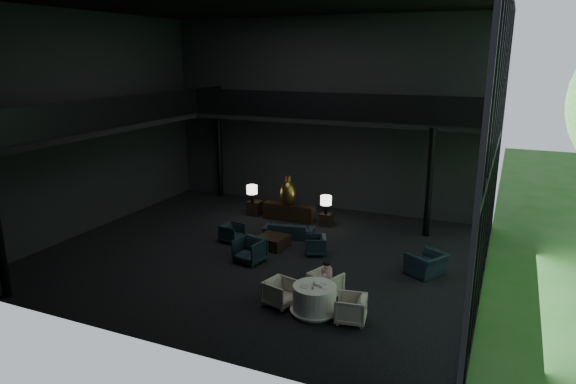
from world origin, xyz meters
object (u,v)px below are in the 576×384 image
at_px(sofa, 289,229).
at_px(bronze_urn, 288,193).
at_px(side_table_right, 326,219).
at_px(table_lamp_right, 326,201).
at_px(coffee_table, 273,242).
at_px(lounge_armchair_south, 250,248).
at_px(window_armchair, 427,260).
at_px(dining_chair_east, 351,308).
at_px(console, 289,212).
at_px(dining_chair_north, 326,282).
at_px(lounge_armchair_west, 232,233).
at_px(child, 327,272).
at_px(lounge_armchair_east, 315,245).
at_px(table_lamp_left, 252,190).
at_px(side_table_left, 255,208).
at_px(dining_chair_west, 281,292).
at_px(dining_table, 314,301).

bearing_deg(sofa, bronze_urn, -76.02).
distance_m(side_table_right, table_lamp_right, 0.78).
bearing_deg(coffee_table, lounge_armchair_south, -94.72).
bearing_deg(window_armchair, dining_chair_east, 10.48).
height_order(lounge_armchair_south, dining_chair_east, lounge_armchair_south).
xyz_separation_m(console, dining_chair_north, (3.61, -5.73, 0.07)).
height_order(lounge_armchair_west, dining_chair_east, dining_chair_east).
xyz_separation_m(table_lamp_right, child, (2.07, -5.72, -0.25)).
relative_size(dining_chair_north, dining_chair_east, 1.07).
height_order(dining_chair_east, child, child).
relative_size(bronze_urn, lounge_armchair_west, 1.76).
bearing_deg(lounge_armchair_east, console, -163.98).
xyz_separation_m(table_lamp_left, lounge_armchair_west, (0.72, -2.93, -0.77)).
bearing_deg(coffee_table, table_lamp_left, 128.58).
distance_m(side_table_left, side_table_right, 3.20).
bearing_deg(side_table_left, lounge_armchair_south, -64.70).
height_order(lounge_armchair_west, dining_chair_west, dining_chair_west).
bearing_deg(side_table_left, dining_chair_east, -47.98).
xyz_separation_m(side_table_right, child, (2.07, -5.82, 0.52)).
relative_size(table_lamp_right, lounge_armchair_south, 0.75).
xyz_separation_m(bronze_urn, side_table_left, (-1.60, 0.21, -0.89)).
xyz_separation_m(lounge_armchair_west, coffee_table, (1.57, 0.07, -0.13)).
distance_m(lounge_armchair_south, dining_chair_east, 4.72).
bearing_deg(coffee_table, dining_chair_north, -43.24).
distance_m(sofa, lounge_armchair_west, 2.09).
bearing_deg(lounge_armchair_west, table_lamp_left, 19.46).
height_order(table_lamp_left, table_lamp_right, table_lamp_left).
height_order(console, side_table_right, console).
bearing_deg(dining_table, bronze_urn, 118.83).
distance_m(console, lounge_armchair_south, 4.49).
height_order(side_table_left, dining_chair_north, dining_chair_north).
relative_size(side_table_right, table_lamp_right, 0.69).
bearing_deg(dining_chair_east, table_lamp_left, -146.66).
distance_m(lounge_armchair_east, dining_chair_north, 3.07).
xyz_separation_m(table_lamp_left, coffee_table, (2.29, -2.87, -0.90)).
height_order(lounge_armchair_south, dining_chair_west, lounge_armchair_south).
bearing_deg(lounge_armchair_west, side_table_left, 18.41).
bearing_deg(dining_table, child, 89.47).
bearing_deg(table_lamp_left, dining_chair_north, -47.15).
xyz_separation_m(side_table_right, lounge_armchair_south, (-1.03, -4.44, 0.23)).
distance_m(sofa, dining_chair_north, 4.87).
height_order(lounge_armchair_west, lounge_armchair_south, lounge_armchair_south).
relative_size(bronze_urn, window_armchair, 1.10).
relative_size(side_table_left, lounge_armchair_south, 0.60).
height_order(console, lounge_armchair_south, lounge_armchair_south).
relative_size(lounge_armchair_west, dining_chair_north, 0.83).
bearing_deg(bronze_urn, child, -57.45).
height_order(sofa, lounge_armchair_west, lounge_armchair_west).
bearing_deg(coffee_table, side_table_right, 72.97).
distance_m(table_lamp_right, lounge_armchair_east, 3.02).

